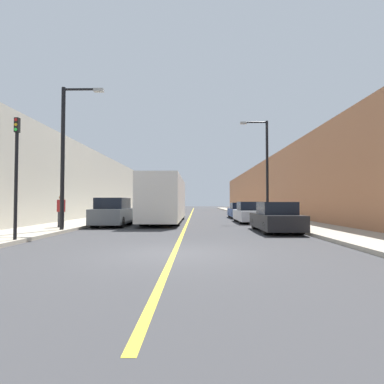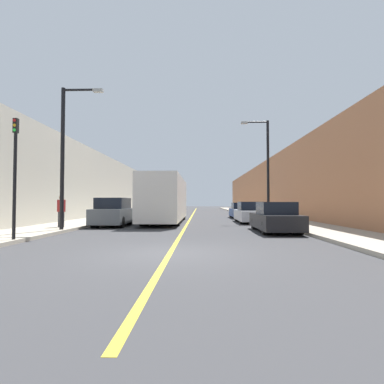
# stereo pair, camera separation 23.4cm
# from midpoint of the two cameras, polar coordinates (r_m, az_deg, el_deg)

# --- Properties ---
(ground_plane) EXTENTS (200.00, 200.00, 0.00)m
(ground_plane) POSITION_cam_midpoint_polar(r_m,az_deg,el_deg) (9.15, -4.21, -11.61)
(ground_plane) COLOR #38383A
(sidewalk_left) EXTENTS (3.21, 72.00, 0.15)m
(sidewalk_left) POSITION_cam_midpoint_polar(r_m,az_deg,el_deg) (39.87, -11.09, -3.99)
(sidewalk_left) COLOR #A89E8C
(sidewalk_left) RESTS_ON ground
(sidewalk_right) EXTENTS (3.21, 72.00, 0.15)m
(sidewalk_right) POSITION_cam_midpoint_polar(r_m,az_deg,el_deg) (39.58, 10.52, -4.01)
(sidewalk_right) COLOR #A89E8C
(sidewalk_right) RESTS_ON ground
(building_row_left) EXTENTS (4.00, 72.00, 6.49)m
(building_row_left) POSITION_cam_midpoint_polar(r_m,az_deg,el_deg) (40.78, -16.03, 0.54)
(building_row_left) COLOR #B7B2A3
(building_row_left) RESTS_ON ground
(building_row_right) EXTENTS (4.00, 72.00, 6.70)m
(building_row_right) POSITION_cam_midpoint_polar(r_m,az_deg,el_deg) (40.35, 15.54, 0.72)
(building_row_right) COLOR #B2724C
(building_row_right) RESTS_ON ground
(road_center_line) EXTENTS (0.16, 72.00, 0.01)m
(road_center_line) POSITION_cam_midpoint_polar(r_m,az_deg,el_deg) (39.03, -0.33, -4.18)
(road_center_line) COLOR gold
(road_center_line) RESTS_ON ground
(bus) EXTENTS (2.57, 11.36, 3.34)m
(bus) POSITION_cam_midpoint_polar(r_m,az_deg,el_deg) (22.84, -5.37, -1.32)
(bus) COLOR silver
(bus) RESTS_ON ground
(parked_suv_left) EXTENTS (1.93, 4.53, 1.80)m
(parked_suv_left) POSITION_cam_midpoint_polar(r_m,az_deg,el_deg) (19.90, -15.01, -3.88)
(parked_suv_left) COLOR #51565B
(parked_suv_left) RESTS_ON ground
(car_right_near) EXTENTS (1.88, 4.44, 1.54)m
(car_right_near) POSITION_cam_midpoint_polar(r_m,az_deg,el_deg) (16.01, 15.26, -4.89)
(car_right_near) COLOR black
(car_right_near) RESTS_ON ground
(car_right_mid) EXTENTS (1.80, 4.79, 1.56)m
(car_right_mid) POSITION_cam_midpoint_polar(r_m,az_deg,el_deg) (22.78, 10.50, -4.00)
(car_right_mid) COLOR silver
(car_right_mid) RESTS_ON ground
(car_right_far) EXTENTS (1.81, 4.62, 1.48)m
(car_right_far) POSITION_cam_midpoint_polar(r_m,az_deg,el_deg) (29.08, 8.77, -3.61)
(car_right_far) COLOR navy
(car_right_far) RESTS_ON ground
(street_lamp_left) EXTENTS (2.15, 0.24, 7.26)m
(street_lamp_left) POSITION_cam_midpoint_polar(r_m,az_deg,el_deg) (16.69, -23.22, 7.59)
(street_lamp_left) COLOR black
(street_lamp_left) RESTS_ON sidewalk_left
(street_lamp_right) EXTENTS (2.15, 0.24, 7.66)m
(street_lamp_right) POSITION_cam_midpoint_polar(r_m,az_deg,el_deg) (23.75, 13.46, 5.19)
(street_lamp_right) COLOR black
(street_lamp_right) RESTS_ON sidewalk_right
(traffic_light) EXTENTS (0.16, 0.18, 4.54)m
(traffic_light) POSITION_cam_midpoint_polar(r_m,az_deg,el_deg) (12.97, -30.93, 3.09)
(traffic_light) COLOR black
(traffic_light) RESTS_ON sidewalk_left
(pedestrian) EXTENTS (0.39, 0.25, 1.76)m
(pedestrian) POSITION_cam_midpoint_polar(r_m,az_deg,el_deg) (18.18, -24.01, -3.25)
(pedestrian) COLOR #2D2D33
(pedestrian) RESTS_ON sidewalk_left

